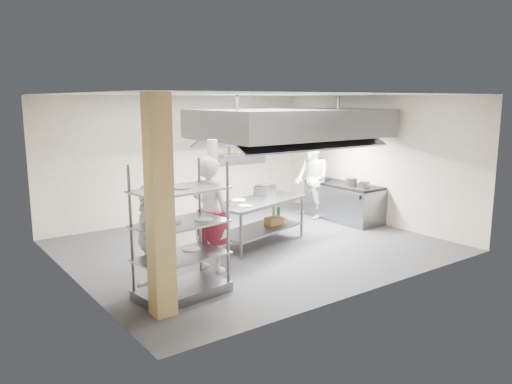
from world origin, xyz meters
TOP-DOWN VIEW (x-y plane):
  - floor at (0.00, 0.00)m, footprint 7.00×7.00m
  - ceiling at (0.00, 0.00)m, footprint 7.00×7.00m
  - wall_back at (0.00, 3.00)m, footprint 7.00×0.00m
  - wall_left at (-3.50, 0.00)m, footprint 0.00×6.00m
  - wall_right at (3.50, 0.00)m, footprint 0.00×6.00m
  - column at (-2.90, -1.90)m, footprint 0.30×0.30m
  - exhaust_hood at (1.30, 0.40)m, footprint 4.00×2.50m
  - hood_strip_a at (0.40, 0.40)m, footprint 1.60×0.12m
  - hood_strip_b at (2.20, 0.40)m, footprint 1.60×0.12m
  - wall_shelf at (1.80, 2.84)m, footprint 1.50×0.28m
  - island at (0.19, 0.06)m, footprint 2.34×1.45m
  - island_worktop at (0.19, 0.06)m, footprint 2.34×1.45m
  - island_undershelf at (0.19, 0.06)m, footprint 2.15×1.32m
  - pass_rack at (-2.38, -1.48)m, footprint 1.44×0.96m
  - cooking_range at (3.08, 0.50)m, footprint 0.80×2.00m
  - range_top at (3.08, 0.50)m, footprint 0.78×1.96m
  - chef_head at (-1.43, -0.74)m, footprint 0.71×0.85m
  - chef_line at (2.60, 1.14)m, footprint 0.97×1.12m
  - chef_plating at (-2.67, -0.98)m, footprint 0.59×1.03m
  - griddle at (0.60, 0.42)m, footprint 0.50×0.45m
  - wicker_basket at (0.64, 0.14)m, footprint 0.36×0.25m
  - stockpot at (2.96, 0.15)m, footprint 0.28×0.28m
  - plate_stack at (-2.38, -1.48)m, footprint 0.28×0.28m

SIDE VIEW (x-z plane):
  - floor at x=0.00m, z-range 0.00..0.00m
  - island_undershelf at x=0.19m, z-range 0.28..0.32m
  - wicker_basket at x=0.64m, z-range 0.32..0.48m
  - cooking_range at x=3.08m, z-range 0.00..0.84m
  - island at x=0.19m, z-range 0.00..0.91m
  - plate_stack at x=-2.38m, z-range 0.61..0.67m
  - chef_plating at x=-2.67m, z-range 0.00..1.66m
  - range_top at x=3.08m, z-range 0.84..0.90m
  - island_worktop at x=0.19m, z-range 0.85..0.91m
  - chef_line at x=2.60m, z-range 0.00..1.97m
  - chef_head at x=-1.43m, z-range 0.00..1.98m
  - stockpot at x=2.96m, z-range 0.90..1.09m
  - pass_rack at x=-2.38m, z-range 0.00..2.01m
  - griddle at x=0.60m, z-range 0.91..1.11m
  - wall_back at x=0.00m, z-range -2.00..5.00m
  - wall_left at x=-3.50m, z-range -1.50..4.50m
  - wall_right at x=3.50m, z-range -1.50..4.50m
  - column at x=-2.90m, z-range 0.00..3.00m
  - wall_shelf at x=1.80m, z-range 1.48..1.52m
  - hood_strip_a at x=0.40m, z-range 2.06..2.10m
  - hood_strip_b at x=2.20m, z-range 2.06..2.10m
  - exhaust_hood at x=1.30m, z-range 2.10..2.70m
  - ceiling at x=0.00m, z-range 3.00..3.00m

